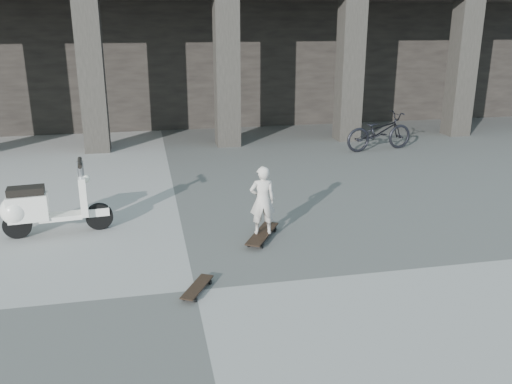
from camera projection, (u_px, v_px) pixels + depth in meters
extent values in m
plane|color=#50504E|center=(195.00, 290.00, 7.18)|extent=(90.00, 90.00, 0.00)
cube|color=black|center=(153.00, 31.00, 19.31)|extent=(28.00, 6.00, 6.00)
cube|color=#2B2924|center=(92.00, 76.00, 14.14)|extent=(0.65, 0.65, 4.00)
cube|color=#2B2924|center=(227.00, 74.00, 14.84)|extent=(0.65, 0.65, 4.00)
cube|color=#2B2924|center=(350.00, 71.00, 15.54)|extent=(0.65, 0.65, 4.00)
cube|color=#2B2924|center=(462.00, 69.00, 16.24)|extent=(0.65, 0.65, 4.00)
cube|color=black|center=(262.00, 234.00, 8.83)|extent=(0.74, 1.03, 0.02)
cube|color=#B2B2B7|center=(269.00, 228.00, 9.18)|extent=(0.22, 0.16, 0.03)
cube|color=#B2B2B7|center=(255.00, 245.00, 8.51)|extent=(0.22, 0.16, 0.03)
cylinder|color=black|center=(263.00, 228.00, 9.21)|extent=(0.07, 0.08, 0.08)
cylinder|color=black|center=(275.00, 230.00, 9.15)|extent=(0.07, 0.08, 0.08)
cylinder|color=black|center=(249.00, 244.00, 8.55)|extent=(0.07, 0.08, 0.08)
cylinder|color=black|center=(262.00, 246.00, 8.48)|extent=(0.07, 0.08, 0.08)
cube|color=black|center=(197.00, 287.00, 7.12)|extent=(0.51, 0.72, 0.02)
cube|color=#B2B2B7|center=(205.00, 281.00, 7.36)|extent=(0.16, 0.12, 0.03)
cube|color=#B2B2B7|center=(190.00, 298.00, 6.90)|extent=(0.16, 0.12, 0.03)
cylinder|color=black|center=(199.00, 281.00, 7.38)|extent=(0.05, 0.07, 0.06)
cylinder|color=black|center=(210.00, 282.00, 7.34)|extent=(0.05, 0.07, 0.06)
cylinder|color=black|center=(184.00, 298.00, 6.92)|extent=(0.05, 0.07, 0.06)
cylinder|color=black|center=(195.00, 300.00, 6.88)|extent=(0.05, 0.07, 0.06)
imported|color=beige|center=(262.00, 200.00, 8.66)|extent=(0.43, 0.30, 1.13)
cylinder|color=black|center=(99.00, 216.00, 9.22)|extent=(0.46, 0.16, 0.45)
cylinder|color=black|center=(17.00, 225.00, 8.84)|extent=(0.46, 0.16, 0.45)
cube|color=white|center=(61.00, 216.00, 9.02)|extent=(0.71, 0.36, 0.08)
cube|color=white|center=(28.00, 207.00, 8.81)|extent=(0.66, 0.42, 0.43)
sphere|color=white|center=(15.00, 210.00, 8.77)|extent=(0.48, 0.48, 0.48)
cube|color=black|center=(26.00, 191.00, 8.73)|extent=(0.59, 0.35, 0.11)
cube|color=white|center=(83.00, 195.00, 9.03)|extent=(0.15, 0.40, 0.66)
cube|color=white|center=(99.00, 211.00, 9.19)|extent=(0.35, 0.19, 0.14)
cylinder|color=#B2B2B7|center=(81.00, 171.00, 8.90)|extent=(0.11, 0.11, 0.34)
cylinder|color=black|center=(80.00, 163.00, 8.86)|extent=(0.12, 0.57, 0.07)
sphere|color=white|center=(86.00, 179.00, 8.96)|extent=(0.14, 0.14, 0.14)
imported|color=black|center=(379.00, 132.00, 14.68)|extent=(2.04, 0.97, 1.03)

